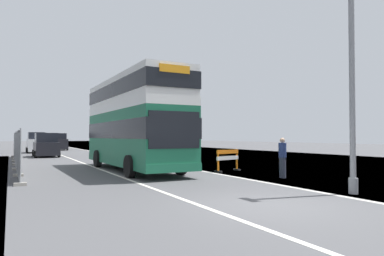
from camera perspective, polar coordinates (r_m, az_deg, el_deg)
The scene contains 9 objects.
ground at distance 10.19m, azimuth 14.72°, elevation -11.87°, with size 140.00×280.00×0.10m.
double_decker_bus at distance 19.01m, azimuth -9.49°, elevation 1.00°, with size 2.87×10.36×4.88m.
lamppost_foreground at distance 12.35m, azimuth 24.61°, elevation 7.42°, with size 0.29×0.70×7.81m.
roadworks_barrier at distance 18.29m, azimuth 5.83°, elevation -4.87°, with size 1.67×0.86×1.12m.
construction_site_fence at distance 24.50m, azimuth -26.74°, elevation -3.10°, with size 0.44×20.60×2.11m.
car_oncoming_near at distance 33.82m, azimuth -22.69°, elevation -2.67°, with size 2.08×4.43×2.12m.
car_receding_mid at distance 42.56m, azimuth -24.02°, elevation -2.27°, with size 2.01×3.92×2.27m.
car_receding_far at distance 49.65m, azimuth -20.91°, elevation -2.17°, with size 2.06×4.41×2.23m.
pedestrian_at_kerb at distance 15.88m, azimuth 14.52°, elevation -4.70°, with size 0.34×0.34×1.75m.
Camera 1 is at (-6.12, -7.28, 1.81)m, focal length 32.75 mm.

